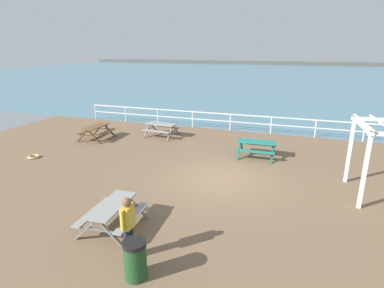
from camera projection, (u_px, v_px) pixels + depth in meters
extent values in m
cube|color=brown|center=(219.00, 181.00, 12.68)|extent=(30.00, 24.00, 0.20)
cube|color=teal|center=(287.00, 75.00, 60.25)|extent=(142.00, 90.00, 0.01)
cube|color=#4C4C47|center=(294.00, 65.00, 99.05)|extent=(142.00, 6.00, 1.80)
cube|color=white|center=(251.00, 116.00, 19.33)|extent=(23.00, 0.06, 0.06)
cube|color=white|center=(250.00, 123.00, 19.47)|extent=(23.00, 0.05, 0.05)
cylinder|color=white|center=(95.00, 112.00, 23.10)|extent=(0.07, 0.07, 1.05)
cylinder|color=white|center=(125.00, 114.00, 22.30)|extent=(0.07, 0.07, 1.05)
cylinder|color=white|center=(158.00, 117.00, 21.50)|extent=(0.07, 0.07, 1.05)
cylinder|color=white|center=(193.00, 119.00, 20.69)|extent=(0.07, 0.07, 1.05)
cylinder|color=white|center=(230.00, 122.00, 19.89)|extent=(0.07, 0.07, 1.05)
cylinder|color=white|center=(271.00, 125.00, 19.09)|extent=(0.07, 0.07, 1.05)
cylinder|color=white|center=(316.00, 129.00, 18.29)|extent=(0.07, 0.07, 1.05)
cylinder|color=white|center=(364.00, 133.00, 17.48)|extent=(0.07, 0.07, 1.05)
cube|color=brown|center=(96.00, 126.00, 17.91)|extent=(0.76, 1.82, 0.05)
cube|color=brown|center=(87.00, 131.00, 18.17)|extent=(0.32, 1.81, 0.04)
cube|color=brown|center=(106.00, 132.00, 17.82)|extent=(0.32, 1.81, 0.04)
cube|color=#50351E|center=(99.00, 129.00, 18.84)|extent=(0.79, 0.10, 0.79)
cube|color=#50351E|center=(109.00, 130.00, 18.62)|extent=(0.79, 0.10, 0.79)
cube|color=#50351E|center=(104.00, 129.00, 18.71)|extent=(1.50, 0.11, 0.04)
cube|color=#50351E|center=(83.00, 136.00, 17.41)|extent=(0.79, 0.10, 0.79)
cube|color=#50351E|center=(94.00, 137.00, 17.20)|extent=(0.79, 0.10, 0.79)
cube|color=#50351E|center=(88.00, 135.00, 17.29)|extent=(1.50, 0.11, 0.04)
cube|color=#1E7A70|center=(257.00, 142.00, 14.97)|extent=(1.82, 0.75, 0.05)
cube|color=#1E7A70|center=(258.00, 144.00, 15.63)|extent=(1.81, 0.31, 0.04)
cube|color=#1E7A70|center=(255.00, 152.00, 14.50)|extent=(1.81, 0.31, 0.04)
cube|color=#165B54|center=(273.00, 148.00, 15.20)|extent=(0.10, 0.79, 0.79)
cube|color=#165B54|center=(272.00, 153.00, 14.52)|extent=(0.10, 0.79, 0.79)
cube|color=#165B54|center=(273.00, 150.00, 14.84)|extent=(0.10, 1.50, 0.04)
cube|color=#165B54|center=(242.00, 146.00, 15.65)|extent=(0.10, 0.79, 0.79)
cube|color=#165B54|center=(239.00, 150.00, 14.97)|extent=(0.10, 0.79, 0.79)
cube|color=#165B54|center=(240.00, 147.00, 15.30)|extent=(0.10, 1.50, 0.04)
cube|color=gray|center=(112.00, 205.00, 8.93)|extent=(0.80, 1.84, 0.05)
cube|color=gray|center=(94.00, 211.00, 9.19)|extent=(0.36, 1.81, 0.04)
cube|color=gray|center=(132.00, 218.00, 8.86)|extent=(0.36, 1.81, 0.04)
cube|color=slate|center=(115.00, 203.00, 9.86)|extent=(0.80, 0.12, 0.79)
cube|color=slate|center=(136.00, 206.00, 9.66)|extent=(0.80, 0.12, 0.79)
cube|color=slate|center=(125.00, 203.00, 9.75)|extent=(1.50, 0.14, 0.04)
cube|color=slate|center=(86.00, 229.00, 8.43)|extent=(0.80, 0.12, 0.79)
cube|color=slate|center=(110.00, 233.00, 8.23)|extent=(0.80, 0.12, 0.79)
cube|color=slate|center=(98.00, 230.00, 8.32)|extent=(1.50, 0.14, 0.04)
cube|color=gray|center=(161.00, 124.00, 18.50)|extent=(1.86, 0.87, 0.05)
cube|color=gray|center=(167.00, 127.00, 19.13)|extent=(1.82, 0.43, 0.04)
cube|color=gray|center=(156.00, 131.00, 18.05)|extent=(1.82, 0.43, 0.04)
cube|color=slate|center=(176.00, 130.00, 18.62)|extent=(0.16, 0.80, 0.79)
cube|color=slate|center=(170.00, 133.00, 17.97)|extent=(0.16, 0.80, 0.79)
cube|color=slate|center=(173.00, 131.00, 18.29)|extent=(0.20, 1.50, 0.04)
cube|color=slate|center=(154.00, 127.00, 19.25)|extent=(0.16, 0.80, 0.79)
cube|color=slate|center=(147.00, 130.00, 18.60)|extent=(0.16, 0.80, 0.79)
cube|color=slate|center=(150.00, 128.00, 18.91)|extent=(0.20, 1.50, 0.04)
cylinder|color=#1E2338|center=(131.00, 240.00, 7.84)|extent=(0.14, 0.14, 0.85)
cylinder|color=#1E2338|center=(127.00, 245.00, 7.68)|extent=(0.14, 0.14, 0.85)
cube|color=gold|center=(128.00, 217.00, 7.55)|extent=(0.23, 0.35, 0.58)
cylinder|color=gold|center=(132.00, 212.00, 7.74)|extent=(0.09, 0.09, 0.52)
cylinder|color=gold|center=(122.00, 221.00, 7.35)|extent=(0.09, 0.09, 0.52)
sphere|color=brown|center=(127.00, 202.00, 7.43)|extent=(0.23, 0.23, 0.23)
cube|color=white|center=(349.00, 152.00, 11.99)|extent=(0.12, 0.12, 2.50)
cube|color=white|center=(364.00, 173.00, 9.95)|extent=(0.12, 0.12, 2.50)
cube|color=white|center=(362.00, 125.00, 10.59)|extent=(0.32, 2.44, 0.12)
cube|color=white|center=(363.00, 122.00, 10.55)|extent=(0.29, 2.56, 0.04)
cube|color=white|center=(381.00, 123.00, 10.42)|extent=(0.29, 2.56, 0.04)
cylinder|color=#1E4723|center=(135.00, 262.00, 7.07)|extent=(0.52, 0.52, 0.85)
cylinder|color=black|center=(134.00, 244.00, 6.93)|extent=(0.55, 0.55, 0.10)
torus|color=tan|center=(34.00, 157.00, 15.00)|extent=(0.55, 0.55, 0.11)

